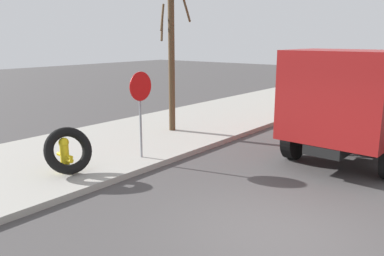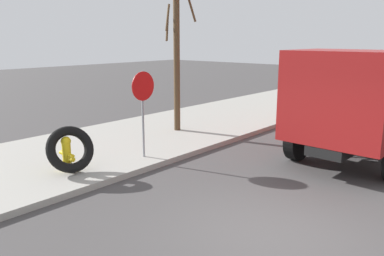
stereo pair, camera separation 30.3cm
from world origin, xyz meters
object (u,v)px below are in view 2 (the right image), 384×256
object	(u,v)px
loose_tire	(70,149)
dump_truck_red	(376,98)
fire_hydrant	(67,153)
stop_sign	(143,98)
bare_tree	(177,55)

from	to	relation	value
loose_tire	dump_truck_red	size ratio (longest dim) A/B	0.16
fire_hydrant	stop_sign	bearing A→B (deg)	-14.10
fire_hydrant	loose_tire	bearing A→B (deg)	-73.85
fire_hydrant	loose_tire	xyz separation A→B (m)	(0.03, -0.11, 0.10)
loose_tire	bare_tree	world-z (taller)	bare_tree
loose_tire	bare_tree	size ratio (longest dim) A/B	0.23
stop_sign	bare_tree	world-z (taller)	bare_tree
stop_sign	fire_hydrant	bearing A→B (deg)	165.90
fire_hydrant	bare_tree	xyz separation A→B (m)	(4.94, 0.99, 2.13)
fire_hydrant	bare_tree	distance (m)	5.47
stop_sign	dump_truck_red	bearing A→B (deg)	-41.21
dump_truck_red	fire_hydrant	bearing A→B (deg)	145.20
fire_hydrant	bare_tree	bearing A→B (deg)	11.31
stop_sign	bare_tree	size ratio (longest dim) A/B	0.46
loose_tire	dump_truck_red	xyz separation A→B (m)	(6.96, -4.75, 0.90)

